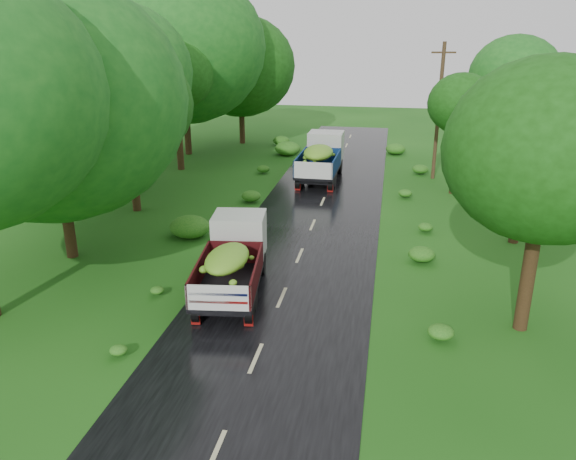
# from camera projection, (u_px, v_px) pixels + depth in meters

# --- Properties ---
(ground) EXTENTS (120.00, 120.00, 0.00)m
(ground) POSITION_uv_depth(u_px,v_px,m) (215.00, 454.00, 12.83)
(ground) COLOR #15470F
(ground) RESTS_ON ground
(road) EXTENTS (6.50, 80.00, 0.02)m
(road) POSITION_uv_depth(u_px,v_px,m) (263.00, 341.00, 17.45)
(road) COLOR black
(road) RESTS_ON ground
(road_lines) EXTENTS (0.12, 69.60, 0.00)m
(road_lines) POSITION_uv_depth(u_px,v_px,m) (270.00, 325.00, 18.37)
(road_lines) COLOR #BFB78C
(road_lines) RESTS_ON road
(truck_near) EXTENTS (2.71, 5.94, 2.41)m
(truck_near) POSITION_uv_depth(u_px,v_px,m) (233.00, 257.00, 20.30)
(truck_near) COLOR black
(truck_near) RESTS_ON ground
(truck_far) EXTENTS (2.40, 6.48, 2.70)m
(truck_far) POSITION_uv_depth(u_px,v_px,m) (322.00, 156.00, 35.35)
(truck_far) COLOR black
(truck_far) RESTS_ON ground
(utility_pole) EXTENTS (1.46, 0.36, 8.38)m
(utility_pole) POSITION_uv_depth(u_px,v_px,m) (439.00, 111.00, 34.67)
(utility_pole) COLOR #382616
(utility_pole) RESTS_ON ground
(trees_left) EXTENTS (7.54, 34.73, 10.02)m
(trees_left) POSITION_uv_depth(u_px,v_px,m) (145.00, 73.00, 31.33)
(trees_left) COLOR black
(trees_left) RESTS_ON ground
(trees_right) EXTENTS (6.70, 24.57, 7.77)m
(trees_right) POSITION_uv_depth(u_px,v_px,m) (514.00, 108.00, 25.87)
(trees_right) COLOR black
(trees_right) RESTS_ON ground
(shrubs) EXTENTS (11.90, 44.00, 0.70)m
(shrubs) POSITION_uv_depth(u_px,v_px,m) (307.00, 232.00, 25.65)
(shrubs) COLOR #186016
(shrubs) RESTS_ON ground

